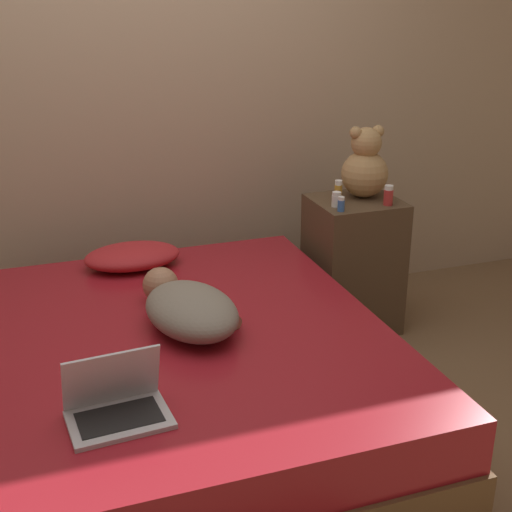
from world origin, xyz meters
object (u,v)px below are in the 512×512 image
at_px(bottle_red, 388,196).
at_px(bottle_white, 337,199).
at_px(laptop, 116,404).
at_px(pillow, 132,256).
at_px(bottle_amber, 338,191).
at_px(bottle_blue, 341,204).
at_px(person_lying, 188,307).
at_px(teddy_bear, 365,166).

distance_m(bottle_red, bottle_white, 0.26).
bearing_deg(bottle_red, laptop, -145.86).
xyz_separation_m(pillow, bottle_amber, (1.03, -0.06, 0.24)).
distance_m(pillow, bottle_blue, 1.02).
relative_size(person_lying, bottle_blue, 9.07).
relative_size(laptop, teddy_bear, 0.89).
bearing_deg(teddy_bear, laptop, -140.78).
distance_m(laptop, bottle_blue, 1.61).
height_order(pillow, bottle_red, bottle_red).
bearing_deg(person_lying, bottle_red, 12.84).
height_order(pillow, bottle_blue, bottle_blue).
height_order(bottle_red, bottle_white, bottle_red).
xyz_separation_m(person_lying, teddy_bear, (1.09, 0.65, 0.31)).
relative_size(pillow, bottle_blue, 6.35).
relative_size(pillow, person_lying, 0.70).
height_order(person_lying, laptop, laptop).
xyz_separation_m(pillow, bottle_red, (1.23, -0.21, 0.23)).
height_order(teddy_bear, bottle_blue, teddy_bear).
bearing_deg(laptop, bottle_blue, 34.97).
height_order(laptop, bottle_red, bottle_red).
height_order(bottle_red, bottle_amber, bottle_amber).
relative_size(pillow, bottle_white, 6.11).
bearing_deg(bottle_amber, laptop, -138.18).
xyz_separation_m(pillow, person_lying, (0.10, -0.69, 0.03)).
distance_m(laptop, bottle_amber, 1.76).
distance_m(bottle_amber, bottle_white, 0.10).
height_order(person_lying, bottle_amber, bottle_amber).
relative_size(pillow, bottle_amber, 4.27).
xyz_separation_m(laptop, bottle_red, (1.50, 1.01, 0.24)).
bearing_deg(laptop, teddy_bear, 35.19).
bearing_deg(person_lying, bottle_blue, 18.06).
relative_size(pillow, bottle_red, 4.52).
bearing_deg(laptop, person_lying, 51.45).
xyz_separation_m(bottle_amber, bottle_blue, (-0.06, -0.16, -0.02)).
bearing_deg(pillow, bottle_red, -9.64).
bearing_deg(bottle_amber, teddy_bear, 8.61).
relative_size(bottle_blue, bottle_white, 0.96).
bearing_deg(laptop, bottle_amber, 37.79).
relative_size(bottle_amber, bottle_blue, 1.49).
height_order(pillow, bottle_amber, bottle_amber).
distance_m(person_lying, bottle_red, 1.25).
relative_size(person_lying, teddy_bear, 1.78).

